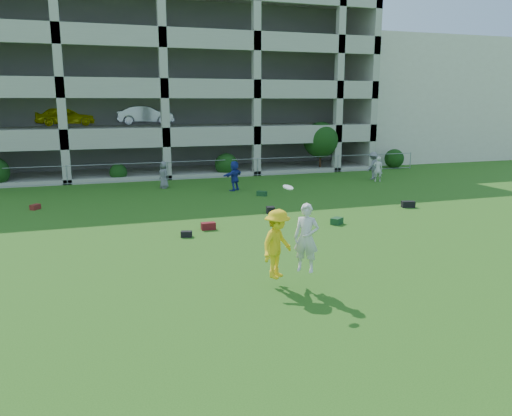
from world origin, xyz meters
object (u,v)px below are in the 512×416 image
object	(u,v)px
stucco_building	(401,100)
frisbee_contest	(285,242)
bystander_e	(378,169)
parking_garage	(148,87)
crate_d	(270,210)
bystander_c	(164,175)
bystander_d	(234,176)
bystander_f	(373,166)

from	to	relation	value
stucco_building	frisbee_contest	world-z (taller)	stucco_building
bystander_e	parking_garage	xyz separation A→B (m)	(-12.39, 13.32, 5.23)
crate_d	frisbee_contest	distance (m)	9.08
stucco_building	bystander_c	world-z (taller)	stucco_building
parking_garage	bystander_e	bearing A→B (deg)	-47.08
bystander_d	frisbee_contest	world-z (taller)	frisbee_contest
bystander_d	bystander_e	xyz separation A→B (m)	(9.37, 0.29, -0.05)
stucco_building	frisbee_contest	xyz separation A→B (m)	(-22.80, -28.66, -3.76)
crate_d	frisbee_contest	size ratio (longest dim) A/B	0.14
bystander_d	crate_d	distance (m)	6.20
bystander_f	crate_d	world-z (taller)	bystander_f
stucco_building	bystander_e	world-z (taller)	stucco_building
stucco_building	parking_garage	world-z (taller)	parking_garage
bystander_e	frisbee_contest	xyz separation A→B (m)	(-12.17, -15.05, 0.45)
bystander_c	bystander_e	world-z (taller)	bystander_e
stucco_building	parking_garage	xyz separation A→B (m)	(-23.01, -0.30, 1.01)
bystander_f	bystander_c	bearing A→B (deg)	-35.63
stucco_building	bystander_f	bearing A→B (deg)	-129.42
stucco_building	crate_d	size ratio (longest dim) A/B	45.71
bystander_f	frisbee_contest	distance (m)	20.18
bystander_d	bystander_f	world-z (taller)	bystander_f
bystander_d	parking_garage	size ratio (longest dim) A/B	0.06
crate_d	parking_garage	distance (m)	20.83
bystander_d	bystander_f	size ratio (longest dim) A/B	0.95
bystander_f	frisbee_contest	size ratio (longest dim) A/B	0.68
bystander_c	bystander_e	distance (m)	13.14
bystander_f	parking_garage	world-z (taller)	parking_garage
bystander_e	frisbee_contest	size ratio (longest dim) A/B	0.61
stucco_building	parking_garage	bearing A→B (deg)	-179.25
bystander_d	bystander_c	bearing A→B (deg)	-66.73
crate_d	parking_garage	bearing A→B (deg)	98.45
bystander_d	crate_d	size ratio (longest dim) A/B	4.76
stucco_building	bystander_d	bearing A→B (deg)	-145.18
bystander_d	crate_d	world-z (taller)	bystander_d
crate_d	bystander_c	bearing A→B (deg)	113.65
bystander_d	bystander_e	world-z (taller)	bystander_d
parking_garage	bystander_c	bearing A→B (deg)	-93.15
bystander_e	crate_d	distance (m)	11.46
bystander_d	frisbee_contest	distance (m)	15.02
bystander_e	bystander_f	world-z (taller)	bystander_f
stucco_building	bystander_d	distance (m)	24.71
stucco_building	crate_d	xyz separation A→B (m)	(-20.08, -20.07, -4.85)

